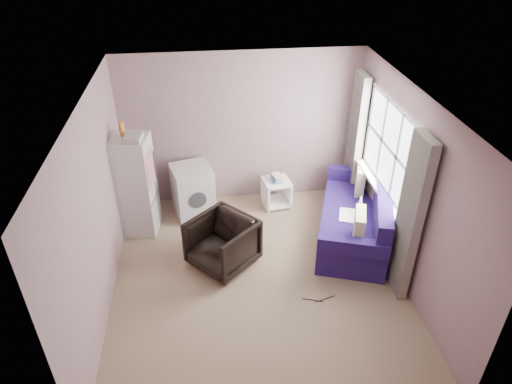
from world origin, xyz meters
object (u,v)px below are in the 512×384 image
Objects in this scene: fridge at (135,185)px; washing_machine at (193,190)px; armchair at (222,241)px; side_table at (276,191)px; sofa at (358,219)px.

fridge is 0.95m from washing_machine.
washing_machine is (-0.39, 1.32, 0.03)m from armchair.
side_table is at bearing 18.41° from fridge.
sofa is at bearing -36.23° from washing_machine.
fridge reaches higher than armchair.
washing_machine reaches higher than armchair.
side_table is at bearing -12.20° from washing_machine.
washing_machine is at bearing -177.18° from side_table.
washing_machine reaches higher than side_table.
sofa is at bearing -2.62° from fridge.
washing_machine is 2.60m from sofa.
sofa reaches higher than washing_machine.
sofa is at bearing -43.48° from side_table.
fridge is at bearing -172.78° from washing_machine.
armchair is at bearing -31.17° from fridge.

